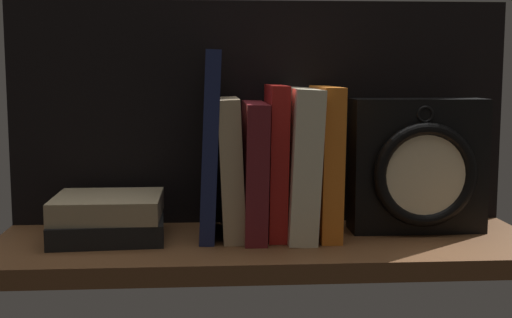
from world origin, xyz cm
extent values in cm
cube|color=brown|center=(0.00, 0.00, -1.25)|extent=(73.68, 24.97, 2.50)
cube|color=black|center=(0.00, 11.88, 16.45)|extent=(73.68, 1.20, 32.91)
cube|color=#192147|center=(-7.60, 3.10, 12.70)|extent=(3.13, 13.26, 25.46)
cube|color=tan|center=(-4.81, 3.10, 9.50)|extent=(3.73, 13.14, 19.11)
cube|color=maroon|center=(-1.56, 3.10, 9.20)|extent=(3.33, 15.87, 18.46)
cube|color=red|center=(1.42, 3.10, 10.38)|extent=(2.79, 12.46, 20.80)
cube|color=beige|center=(4.81, 3.10, 10.17)|extent=(4.71, 16.37, 20.49)
cube|color=orange|center=(8.38, 3.10, 10.28)|extent=(3.06, 14.61, 20.60)
cube|color=black|center=(21.69, 3.89, 9.42)|extent=(18.83, 6.08, 18.83)
torus|color=black|center=(21.69, 0.45, 8.60)|extent=(14.44, 1.77, 14.44)
cylinder|color=beige|center=(21.69, 0.45, 8.60)|extent=(11.65, 0.60, 11.65)
cube|color=black|center=(20.29, -0.05, 8.32)|extent=(2.85, 0.30, 0.85)
cube|color=black|center=(23.94, -0.05, 8.98)|extent=(4.54, 0.30, 1.06)
torus|color=black|center=(21.69, 0.85, 16.81)|extent=(2.44, 0.44, 2.44)
cube|color=black|center=(-21.51, 2.10, 1.45)|extent=(15.76, 14.33, 2.90)
cube|color=#9E8966|center=(-21.48, 2.24, 4.41)|extent=(14.28, 12.97, 3.02)
camera|label=1|loc=(-8.02, -91.51, 22.67)|focal=48.67mm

